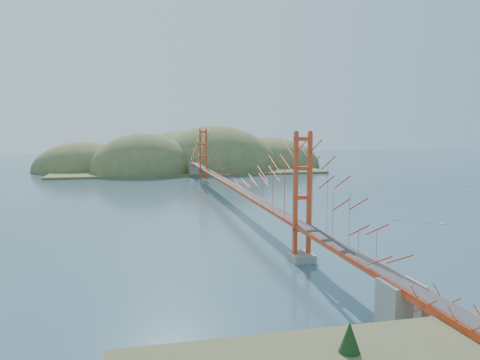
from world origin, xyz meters
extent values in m
plane|color=#2A4354|center=(0.00, 0.00, 0.00)|extent=(320.00, 320.00, 0.00)
cube|color=gray|center=(0.00, -30.00, 0.35)|extent=(2.00, 2.40, 0.70)
cube|color=gray|center=(0.00, 30.00, 0.35)|extent=(2.00, 2.40, 0.70)
cube|color=red|center=(0.00, 0.00, 3.30)|extent=(1.40, 92.00, 0.16)
cube|color=red|center=(0.00, 0.00, 3.10)|extent=(1.33, 92.00, 0.24)
cube|color=#38383A|center=(0.00, 0.00, 3.40)|extent=(1.19, 92.00, 0.03)
cube|color=gray|center=(0.00, -46.00, 1.65)|extent=(2.00, 2.20, 3.30)
cube|color=gray|center=(0.00, 46.00, 1.65)|extent=(2.20, 2.60, 3.30)
cube|color=red|center=(0.00, -52.00, 3.30)|extent=(1.40, 12.00, 0.16)
cube|color=red|center=(0.00, -52.00, 3.05)|extent=(1.33, 12.00, 0.30)
cube|color=gray|center=(0.00, -50.00, 1.47)|extent=(0.50, 0.70, 2.95)
cube|color=gray|center=(0.00, -48.00, 1.47)|extent=(0.50, 0.70, 2.95)
cube|color=#59544C|center=(0.00, -48.50, 0.12)|extent=(9.00, 6.00, 0.24)
cube|color=brown|center=(0.40, -47.80, 0.61)|extent=(3.70, 2.30, 0.75)
cube|color=gray|center=(0.40, -47.80, 1.04)|extent=(3.70, 2.30, 0.10)
cylinder|color=white|center=(0.40, -47.80, 1.49)|extent=(0.03, 0.03, 1.00)
cone|color=black|center=(-1.94, -51.46, 3.36)|extent=(0.50, 0.50, 0.71)
cube|color=olive|center=(0.00, 64.00, 0.25)|extent=(70.00, 40.00, 0.60)
ellipsoid|color=olive|center=(-12.00, 56.00, 0.00)|extent=(28.00, 28.00, 21.00)
ellipsoid|color=olive|center=(8.00, 62.00, 0.00)|extent=(36.00, 36.00, 25.00)
ellipsoid|color=olive|center=(26.00, 70.00, 0.00)|extent=(32.00, 32.00, 18.00)
ellipsoid|color=olive|center=(-28.00, 68.00, 0.00)|extent=(28.00, 28.00, 16.00)
ellipsoid|color=olive|center=(2.00, 78.00, 0.00)|extent=(44.00, 44.00, 22.00)
cube|color=white|center=(6.00, -38.58, 0.05)|extent=(0.18, 0.50, 0.09)
cylinder|color=white|center=(6.00, -38.58, 0.32)|extent=(0.01, 0.01, 0.54)
cube|color=white|center=(32.96, 13.37, 0.06)|extent=(0.53, 0.27, 0.09)
cylinder|color=white|center=(32.96, 13.37, 0.33)|extent=(0.01, 0.01, 0.56)
cube|color=white|center=(15.38, 12.54, 0.07)|extent=(0.56, 0.57, 0.11)
cylinder|color=white|center=(15.38, 12.54, 0.40)|extent=(0.02, 0.02, 0.66)
cube|color=white|center=(18.01, -5.19, 0.06)|extent=(0.42, 0.53, 0.09)
cylinder|color=white|center=(18.01, -5.19, 0.34)|extent=(0.02, 0.02, 0.57)
cube|color=white|center=(18.80, -15.00, 0.07)|extent=(0.55, 0.58, 0.11)
cylinder|color=white|center=(18.80, -15.00, 0.39)|extent=(0.02, 0.02, 0.66)
cube|color=white|center=(27.78, 0.85, 0.06)|extent=(0.42, 0.53, 0.09)
cylinder|color=white|center=(27.78, 0.85, 0.34)|extent=(0.01, 0.01, 0.56)
cube|color=white|center=(46.86, 6.23, 0.06)|extent=(0.60, 0.40, 0.10)
cylinder|color=white|center=(46.86, 6.23, 0.37)|extent=(0.02, 0.02, 0.62)
cube|color=white|center=(27.08, 10.47, 0.06)|extent=(0.47, 0.52, 0.10)
cylinder|color=white|center=(27.08, 10.47, 0.35)|extent=(0.02, 0.02, 0.58)
cube|color=white|center=(22.69, -18.80, 0.05)|extent=(0.52, 0.24, 0.09)
cylinder|color=white|center=(22.69, -18.80, 0.33)|extent=(0.01, 0.01, 0.54)
cube|color=white|center=(21.77, -17.27, 0.06)|extent=(0.30, 0.61, 0.11)
cylinder|color=white|center=(21.77, -17.27, 0.38)|extent=(0.02, 0.02, 0.64)
cube|color=white|center=(23.62, 20.03, 0.06)|extent=(0.54, 0.23, 0.09)
cylinder|color=white|center=(23.62, 20.03, 0.34)|extent=(0.02, 0.02, 0.57)
cube|color=white|center=(6.27, 25.24, 0.06)|extent=(0.60, 0.42, 0.11)
cylinder|color=white|center=(6.27, 25.24, 0.38)|extent=(0.02, 0.02, 0.63)
cube|color=white|center=(41.34, 41.53, 0.06)|extent=(0.44, 0.62, 0.11)
cylinder|color=white|center=(41.34, 41.53, 0.39)|extent=(0.02, 0.02, 0.65)
cube|color=white|center=(34.47, 16.09, 0.06)|extent=(0.54, 0.36, 0.09)
cylinder|color=white|center=(34.47, 16.09, 0.33)|extent=(0.01, 0.01, 0.56)
cube|color=white|center=(23.85, -3.01, 0.06)|extent=(0.47, 0.52, 0.10)
cylinder|color=white|center=(23.85, -3.01, 0.35)|extent=(0.02, 0.02, 0.58)
cube|color=white|center=(21.45, -4.57, 0.05)|extent=(0.44, 0.47, 0.09)
cylinder|color=white|center=(21.45, -4.57, 0.32)|extent=(0.01, 0.01, 0.53)
camera|label=1|loc=(-14.64, -68.93, 12.04)|focal=35.00mm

